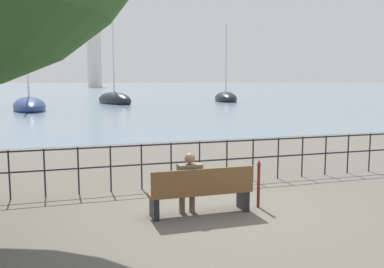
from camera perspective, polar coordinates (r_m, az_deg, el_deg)
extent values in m
plane|color=#605B51|center=(8.20, 1.08, -10.56)|extent=(1000.00, 1000.00, 0.00)
cube|color=slate|center=(166.56, -16.84, 6.16)|extent=(600.00, 300.00, 0.01)
cube|color=brown|center=(8.08, 1.08, -7.69)|extent=(1.96, 0.45, 0.05)
cube|color=brown|center=(7.83, 1.57, -6.29)|extent=(1.96, 0.04, 0.45)
cube|color=black|center=(7.91, -5.06, -9.73)|extent=(0.10, 0.41, 0.40)
cube|color=black|center=(8.45, 6.80, -8.64)|extent=(0.10, 0.41, 0.40)
cylinder|color=brown|center=(8.18, -1.34, -8.94)|extent=(0.11, 0.11, 0.45)
cylinder|color=brown|center=(8.24, 0.01, -8.82)|extent=(0.11, 0.11, 0.45)
cube|color=brown|center=(8.06, -0.48, -7.17)|extent=(0.38, 0.26, 0.14)
cube|color=brown|center=(7.93, -0.30, -5.87)|extent=(0.44, 0.24, 0.52)
sphere|color=#846047|center=(7.85, -0.30, -3.26)|extent=(0.20, 0.20, 0.20)
cylinder|color=black|center=(9.76, -23.18, -5.05)|extent=(0.04, 0.04, 1.05)
cylinder|color=black|center=(9.71, -19.06, -4.92)|extent=(0.04, 0.04, 1.05)
cylinder|color=black|center=(9.71, -14.91, -4.75)|extent=(0.04, 0.04, 1.05)
cylinder|color=black|center=(9.77, -10.79, -4.57)|extent=(0.04, 0.04, 1.05)
cylinder|color=black|center=(9.87, -6.74, -4.36)|extent=(0.04, 0.04, 1.05)
cylinder|color=black|center=(10.02, -2.79, -4.14)|extent=(0.04, 0.04, 1.05)
cylinder|color=black|center=(10.22, 1.01, -3.91)|extent=(0.04, 0.04, 1.05)
cylinder|color=black|center=(10.46, 4.66, -3.67)|extent=(0.04, 0.04, 1.05)
cylinder|color=black|center=(10.74, 8.13, -3.43)|extent=(0.04, 0.04, 1.05)
cylinder|color=black|center=(11.06, 11.40, -3.19)|extent=(0.04, 0.04, 1.05)
cylinder|color=black|center=(11.41, 14.49, -2.96)|extent=(0.04, 0.04, 1.05)
cylinder|color=black|center=(11.80, 17.38, -2.73)|extent=(0.04, 0.04, 1.05)
cylinder|color=black|center=(12.21, 20.08, -2.51)|extent=(0.04, 0.04, 1.05)
cylinder|color=black|center=(12.65, 22.60, -2.30)|extent=(0.04, 0.04, 1.05)
cylinder|color=black|center=(9.94, -2.81, -1.34)|extent=(12.61, 0.04, 0.04)
cylinder|color=black|center=(10.01, -2.80, -3.85)|extent=(12.61, 0.04, 0.04)
cylinder|color=maroon|center=(8.56, 8.86, -6.92)|extent=(0.06, 0.06, 0.84)
cone|color=maroon|center=(8.46, 8.92, -3.77)|extent=(0.09, 0.09, 0.12)
ellipsoid|color=black|center=(48.96, 4.52, 4.73)|extent=(3.59, 6.19, 1.56)
cylinder|color=silver|center=(48.96, 4.58, 9.87)|extent=(0.14, 0.14, 7.84)
ellipsoid|color=navy|center=(37.30, -20.87, 3.46)|extent=(3.21, 7.77, 1.53)
cylinder|color=silver|center=(37.32, -21.21, 10.85)|extent=(0.14, 0.14, 8.72)
ellipsoid|color=black|center=(45.02, -10.31, 4.44)|extent=(3.94, 7.02, 1.70)
cylinder|color=silver|center=(45.11, -10.48, 11.74)|extent=(0.14, 0.14, 10.46)
cylinder|color=silver|center=(139.29, -12.91, 10.19)|extent=(4.36, 4.36, 19.77)
cylinder|color=#2D2D33|center=(140.31, -13.04, 14.71)|extent=(3.05, 3.05, 2.41)
cone|color=#4C1E19|center=(140.61, -13.07, 15.59)|extent=(3.48, 3.48, 1.93)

